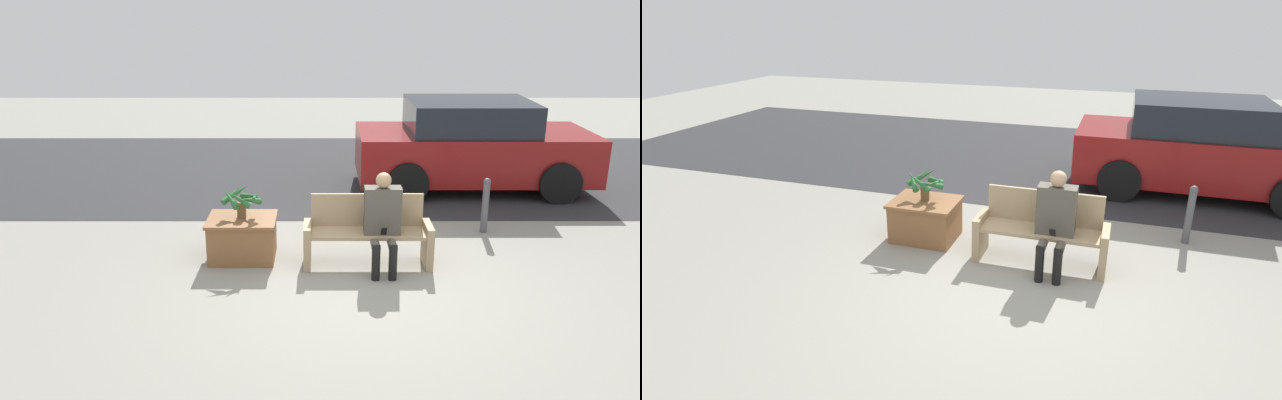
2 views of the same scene
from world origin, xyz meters
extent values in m
plane|color=gray|center=(0.00, 0.00, 0.00)|extent=(30.00, 30.00, 0.00)
cube|color=#2D2D30|center=(0.00, 5.36, 0.00)|extent=(20.00, 6.00, 0.01)
cube|color=tan|center=(-0.66, 0.70, 0.28)|extent=(0.09, 0.48, 0.56)
cube|color=tan|center=(0.86, 0.70, 0.28)|extent=(0.09, 0.48, 0.56)
cube|color=tan|center=(0.10, 0.70, 0.44)|extent=(1.43, 0.44, 0.04)
cube|color=tan|center=(0.10, 0.92, 0.67)|extent=(1.43, 0.04, 0.43)
cube|color=#4C473D|center=(0.27, 0.66, 0.75)|extent=(0.45, 0.22, 0.59)
sphere|color=tan|center=(0.27, 0.64, 1.15)|extent=(0.19, 0.19, 0.19)
cylinder|color=#4C473D|center=(0.17, 0.46, 0.40)|extent=(0.11, 0.40, 0.11)
cylinder|color=#4C473D|center=(0.37, 0.46, 0.40)|extent=(0.11, 0.40, 0.11)
cylinder|color=black|center=(0.17, 0.26, 0.22)|extent=(0.10, 0.10, 0.45)
cylinder|color=black|center=(0.37, 0.26, 0.22)|extent=(0.10, 0.10, 0.45)
cube|color=black|center=(0.27, 0.43, 0.56)|extent=(0.07, 0.09, 0.12)
cube|color=brown|center=(-1.51, 0.94, 0.28)|extent=(0.84, 0.67, 0.55)
cube|color=brown|center=(-1.51, 0.94, 0.53)|extent=(0.89, 0.72, 0.04)
cylinder|color=brown|center=(-1.51, 0.94, 0.66)|extent=(0.12, 0.12, 0.22)
cone|color=#26602D|center=(-1.35, 0.94, 0.83)|extent=(0.10, 0.37, 0.19)
cone|color=#26602D|center=(-1.40, 1.07, 0.81)|extent=(0.33, 0.31, 0.16)
cone|color=#26602D|center=(-1.58, 1.08, 0.86)|extent=(0.36, 0.22, 0.24)
cone|color=#26602D|center=(-1.64, 1.04, 0.84)|extent=(0.29, 0.34, 0.22)
cone|color=#26602D|center=(-1.64, 0.84, 0.85)|extent=(0.28, 0.34, 0.24)
cone|color=#26602D|center=(-1.53, 0.79, 0.87)|extent=(0.36, 0.12, 0.26)
cone|color=#26602D|center=(-1.38, 0.83, 0.83)|extent=(0.30, 0.34, 0.20)
cube|color=maroon|center=(2.21, 4.15, 0.63)|extent=(4.07, 1.80, 0.82)
cube|color=black|center=(2.11, 4.15, 1.31)|extent=(2.12, 1.66, 0.54)
cylinder|color=black|center=(3.47, 3.25, 0.35)|extent=(0.69, 0.18, 0.69)
cylinder|color=black|center=(3.47, 5.05, 0.35)|extent=(0.69, 0.18, 0.69)
cylinder|color=black|center=(0.95, 3.25, 0.35)|extent=(0.69, 0.18, 0.69)
cylinder|color=black|center=(0.95, 5.05, 0.35)|extent=(0.69, 0.18, 0.69)
cylinder|color=#4C4C51|center=(1.88, 1.88, 0.37)|extent=(0.10, 0.10, 0.74)
sphere|color=#4C4C51|center=(1.88, 1.88, 0.77)|extent=(0.11, 0.11, 0.11)
camera|label=1|loc=(-0.50, -6.65, 3.24)|focal=35.00mm
camera|label=2|loc=(0.90, -4.86, 2.99)|focal=28.00mm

